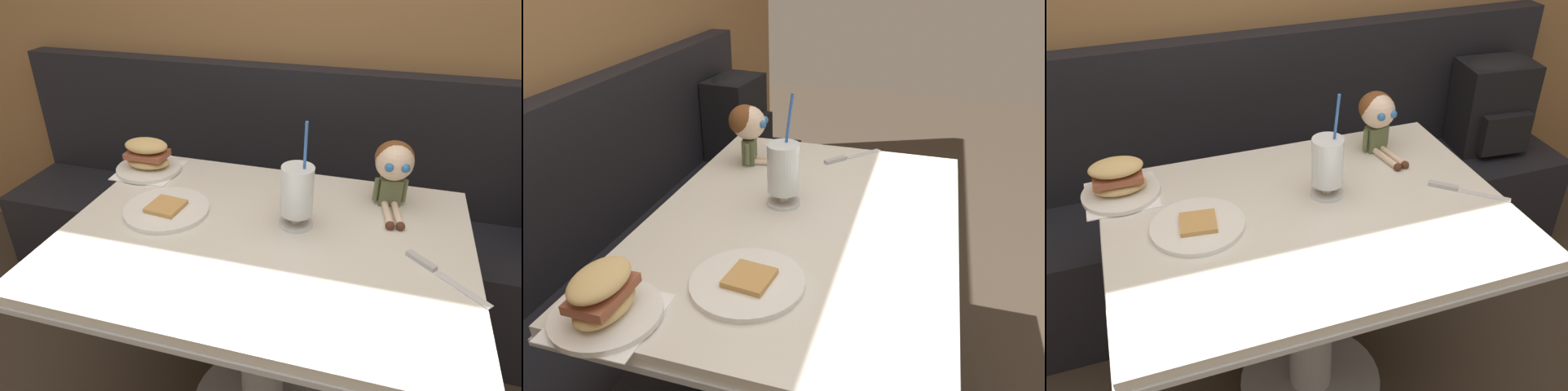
# 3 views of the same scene
# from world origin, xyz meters

# --- Properties ---
(wood_panel_wall) EXTENTS (4.40, 0.08, 2.40)m
(wood_panel_wall) POSITION_xyz_m (0.00, 1.05, 1.20)
(wood_panel_wall) COLOR olive
(wood_panel_wall) RESTS_ON ground
(booth_bench) EXTENTS (2.60, 0.48, 1.00)m
(booth_bench) POSITION_xyz_m (0.00, 0.81, 0.33)
(booth_bench) COLOR black
(booth_bench) RESTS_ON ground
(diner_table) EXTENTS (1.11, 0.81, 0.74)m
(diner_table) POSITION_xyz_m (0.00, 0.18, 0.54)
(diner_table) COLOR silver
(diner_table) RESTS_ON ground
(toast_plate) EXTENTS (0.25, 0.25, 0.03)m
(toast_plate) POSITION_xyz_m (-0.30, 0.22, 0.75)
(toast_plate) COLOR white
(toast_plate) RESTS_ON diner_table
(milkshake_glass) EXTENTS (0.10, 0.10, 0.32)m
(milkshake_glass) POSITION_xyz_m (0.07, 0.25, 0.84)
(milkshake_glass) COLOR silver
(milkshake_glass) RESTS_ON diner_table
(sandwich_plate) EXTENTS (0.22, 0.22, 0.12)m
(sandwich_plate) POSITION_xyz_m (-0.48, 0.45, 0.79)
(sandwich_plate) COLOR white
(sandwich_plate) RESTS_ON diner_table
(butter_knife) EXTENTS (0.19, 0.17, 0.01)m
(butter_knife) POSITION_xyz_m (0.44, 0.15, 0.74)
(butter_knife) COLOR silver
(butter_knife) RESTS_ON diner_table
(seated_doll) EXTENTS (0.13, 0.23, 0.20)m
(seated_doll) POSITION_xyz_m (0.32, 0.45, 0.87)
(seated_doll) COLOR #5B6642
(seated_doll) RESTS_ON diner_table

